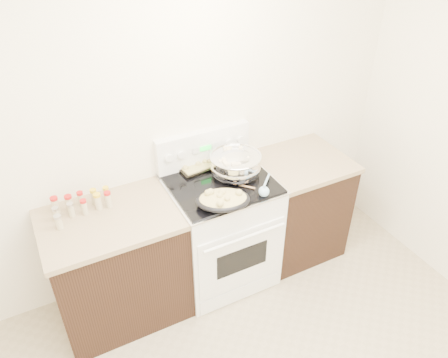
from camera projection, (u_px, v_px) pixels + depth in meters
room_shell at (311, 234)px, 1.59m from camera, size 4.10×3.60×2.75m
counter_left at (119, 266)px, 3.16m from camera, size 0.93×0.67×0.92m
counter_right at (296, 205)px, 3.75m from camera, size 0.73×0.67×0.92m
kitchen_range at (221, 229)px, 3.45m from camera, size 0.78×0.73×1.22m
mixing_bowl at (236, 165)px, 3.22m from camera, size 0.42×0.42×0.23m
roasting_pan at (223, 199)px, 2.94m from camera, size 0.44×0.37×0.11m
baking_sheet at (200, 163)px, 3.37m from camera, size 0.39×0.29×0.06m
wooden_spoon at (236, 190)px, 3.09m from camera, size 0.19×0.20×0.04m
blue_ladle at (264, 190)px, 3.06m from camera, size 0.20×0.22×0.10m
spice_jars at (80, 204)px, 2.92m from camera, size 0.40×0.23×0.12m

